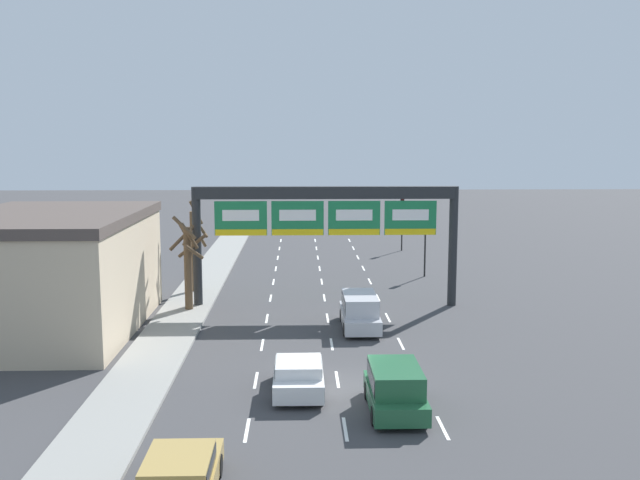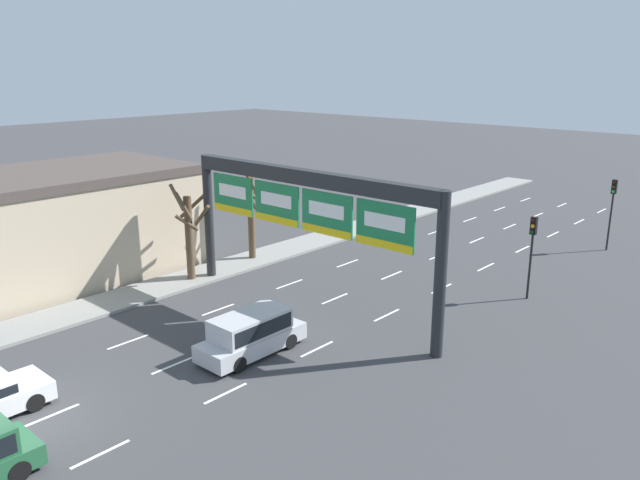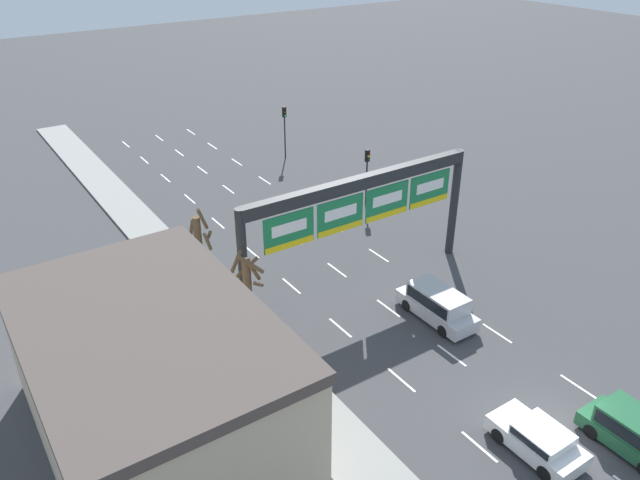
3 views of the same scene
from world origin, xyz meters
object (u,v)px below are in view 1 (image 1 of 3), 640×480
at_px(car_white, 299,375).
at_px(car_gold, 180,476).
at_px(suv_silver, 360,310).
at_px(suv_green, 395,386).
at_px(traffic_light_mid_block, 425,233).
at_px(tree_bare_closest, 188,260).
at_px(tree_bare_second, 194,246).
at_px(sign_gantry, 326,214).
at_px(traffic_light_near_gantry, 402,213).

xyz_separation_m(car_white, car_gold, (-3.18, -8.21, 0.02)).
bearing_deg(car_white, suv_silver, 71.37).
height_order(suv_green, car_white, suv_green).
bearing_deg(traffic_light_mid_block, tree_bare_closest, -146.77).
bearing_deg(car_white, tree_bare_closest, 115.05).
height_order(suv_silver, tree_bare_closest, tree_bare_closest).
distance_m(tree_bare_closest, tree_bare_second, 4.86).
distance_m(sign_gantry, tree_bare_closest, 8.21).
xyz_separation_m(suv_silver, tree_bare_second, (-9.71, 8.77, 2.05)).
bearing_deg(car_white, traffic_light_mid_block, 68.90).
bearing_deg(sign_gantry, suv_green, -83.41).
relative_size(suv_silver, traffic_light_mid_block, 1.10).
bearing_deg(traffic_light_near_gantry, suv_green, -98.53).
relative_size(suv_silver, tree_bare_closest, 0.89).
distance_m(suv_silver, tree_bare_closest, 10.30).
distance_m(suv_green, car_white, 4.00).
distance_m(traffic_light_mid_block, tree_bare_closest, 18.07).
distance_m(traffic_light_near_gantry, tree_bare_second, 22.99).
height_order(suv_silver, car_gold, suv_silver).
xyz_separation_m(sign_gantry, tree_bare_closest, (-7.76, -1.03, -2.50)).
relative_size(sign_gantry, car_gold, 3.51).
height_order(traffic_light_near_gantry, traffic_light_mid_block, traffic_light_near_gantry).
bearing_deg(suv_green, tree_bare_second, 116.50).
bearing_deg(suv_silver, traffic_light_mid_block, 67.29).
distance_m(car_white, tree_bare_closest, 14.78).
xyz_separation_m(car_gold, tree_bare_second, (-3.38, 26.29, 2.31)).
height_order(suv_green, tree_bare_second, tree_bare_second).
xyz_separation_m(car_white, tree_bare_closest, (-6.19, 13.24, 2.22)).
relative_size(sign_gantry, traffic_light_mid_block, 3.53).
height_order(sign_gantry, car_gold, sign_gantry).
bearing_deg(car_gold, traffic_light_near_gantry, 74.26).
distance_m(suv_silver, car_white, 9.83).
distance_m(car_white, traffic_light_near_gantry, 36.23).
bearing_deg(suv_silver, sign_gantry, 107.57).
bearing_deg(suv_silver, car_white, -108.63).
distance_m(suv_silver, car_gold, 18.63).
xyz_separation_m(suv_green, car_white, (-3.45, 2.01, -0.22)).
height_order(sign_gantry, car_white, sign_gantry).
distance_m(sign_gantry, suv_green, 16.99).
distance_m(suv_green, tree_bare_closest, 18.14).
bearing_deg(tree_bare_second, car_gold, -82.66).
relative_size(sign_gantry, suv_silver, 3.20).
height_order(traffic_light_mid_block, tree_bare_second, tree_bare_second).
bearing_deg(suv_green, car_gold, -136.88).
distance_m(sign_gantry, traffic_light_near_gantry, 22.13).
bearing_deg(traffic_light_near_gantry, suv_silver, -102.84).
xyz_separation_m(car_white, traffic_light_mid_block, (8.93, 23.14, 2.40)).
distance_m(suv_green, tree_bare_second, 22.54).
xyz_separation_m(suv_green, tree_bare_second, (-10.01, 20.08, 2.11)).
distance_m(suv_silver, traffic_light_near_gantry, 26.45).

